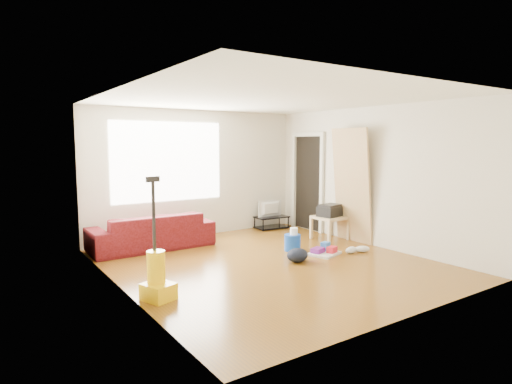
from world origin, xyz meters
TOP-DOWN VIEW (x-y plane):
  - room at (0.07, 0.15)m, footprint 4.51×5.01m
  - sofa at (-1.16, 1.95)m, footprint 2.12×0.83m
  - tv_stand at (1.65, 2.22)m, footprint 0.73×0.44m
  - tv at (1.65, 2.22)m, footprint 0.60×0.08m
  - side_table at (1.95, 0.73)m, footprint 0.55×0.55m
  - printer at (1.95, 0.73)m, footprint 0.50×0.41m
  - bucket at (0.79, 0.43)m, footprint 0.34×0.34m
  - toilet_paper at (0.80, 0.41)m, footprint 0.13×0.13m
  - cleaning_tray at (1.07, -0.07)m, footprint 0.60×0.53m
  - backpack at (0.41, -0.17)m, footprint 0.48×0.43m
  - sneakers at (1.59, -0.30)m, footprint 0.50×0.25m
  - vacuum at (-2.00, -0.48)m, footprint 0.40×0.43m
  - door_panel at (2.13, 0.35)m, footprint 0.27×0.85m

SIDE VIEW (x-z plane):
  - sofa at x=-1.16m, z-range -0.31..0.31m
  - bucket at x=0.79m, z-range -0.14..0.14m
  - backpack at x=0.41m, z-range -0.11..0.11m
  - door_panel at x=2.13m, z-range -1.06..1.06m
  - cleaning_tray at x=1.07m, z-range -0.04..0.14m
  - sneakers at x=1.59m, z-range 0.00..0.11m
  - tv_stand at x=1.65m, z-range 0.01..0.27m
  - toilet_paper at x=0.80m, z-range 0.14..0.26m
  - vacuum at x=-2.00m, z-range -0.46..1.00m
  - side_table at x=1.95m, z-range 0.15..0.60m
  - tv at x=1.65m, z-range 0.27..0.61m
  - printer at x=1.95m, z-range 0.45..0.68m
  - room at x=0.07m, z-range 0.00..2.51m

